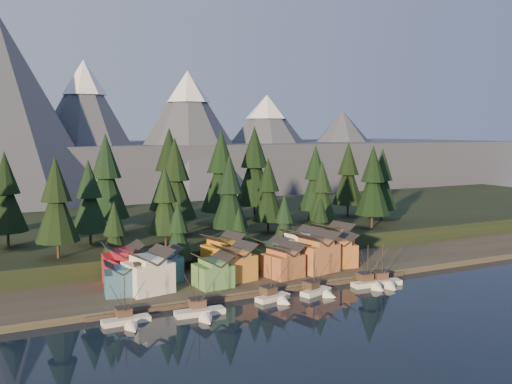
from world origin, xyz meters
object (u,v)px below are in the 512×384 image
boat_5 (371,278)px  boat_6 (385,277)px  boat_4 (319,286)px  house_back_1 (164,263)px  boat_1 (201,307)px  house_front_0 (122,277)px  boat_3 (275,291)px  house_front_1 (148,270)px  house_back_0 (123,262)px  boat_0 (127,316)px

boat_5 → boat_6: bearing=-4.5°
boat_4 → house_back_1: size_ratio=1.30×
boat_1 → house_front_0: boat_1 is taller
boat_1 → boat_6: size_ratio=1.03×
boat_4 → house_front_0: 43.88m
boat_1 → boat_3: 18.43m
boat_3 → boat_5: 25.58m
house_back_1 → house_front_1: bearing=-133.8°
boat_4 → house_back_0: bearing=129.4°
boat_1 → house_back_0: (-9.03, 26.75, 4.49)m
boat_0 → boat_6: 62.10m
boat_0 → house_back_1: 27.18m
boat_3 → boat_6: (29.41, -1.21, -0.01)m
boat_4 → boat_5: boat_5 is taller
house_front_0 → house_back_1: 13.61m
boat_3 → boat_0: bearing=168.4°
boat_3 → house_back_1: size_ratio=1.30×
boat_0 → boat_3: size_ratio=0.97×
boat_4 → boat_5: size_ratio=0.95×
boat_0 → house_back_0: (5.40, 24.86, 4.64)m
boat_3 → house_back_1: bearing=116.7°
boat_0 → house_back_0: house_back_0 is taller
boat_1 → house_back_1: (0.26, 24.42, 3.80)m
house_back_1 → house_front_0: bearing=-154.7°
boat_5 → house_back_1: 49.22m
boat_4 → boat_0: bearing=162.4°
house_front_0 → house_back_1: (11.80, 6.76, 0.43)m
boat_1 → house_back_1: 24.72m
house_back_0 → house_front_1: bearing=-68.2°
boat_6 → boat_3: bearing=-170.3°
house_front_1 → house_back_1: house_front_1 is taller
boat_4 → boat_5: 14.46m
boat_5 → house_back_0: bearing=158.2°
boat_1 → house_front_0: 21.37m
house_front_0 → house_front_1: house_front_1 is taller
boat_6 → house_back_1: bearing=166.0°
boat_1 → boat_4: 29.45m
boat_5 → house_front_1: size_ratio=1.03×
boat_4 → house_front_0: (-40.92, 15.51, 3.23)m
house_front_0 → boat_5: bearing=-6.7°
boat_0 → boat_4: boat_4 is taller
boat_1 → house_back_0: bearing=113.6°
boat_5 → house_front_0: size_ratio=1.33×
house_back_0 → boat_4: bearing=-28.6°
house_front_0 → house_back_0: house_back_0 is taller
house_back_1 → boat_4: bearing=-41.9°
boat_0 → boat_5: (58.26, -0.08, 0.40)m
boat_5 → boat_6: boat_5 is taller
house_front_1 → boat_5: bearing=-27.7°
boat_5 → house_front_0: 57.69m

